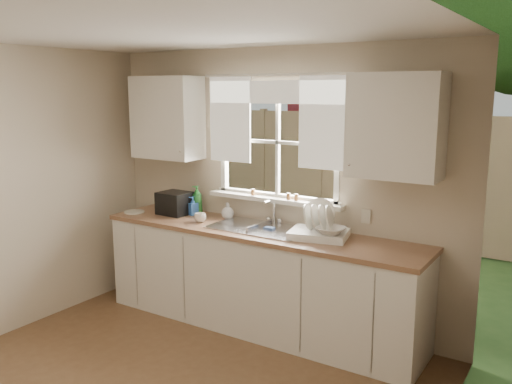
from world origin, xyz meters
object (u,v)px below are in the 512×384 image
Objects in this scene: cup at (200,218)px; black_appliance at (175,203)px; dish_rack at (319,229)px; soap_bottle_a at (197,200)px.

black_appliance is at bearing 146.91° from cup.
black_appliance is (-0.42, 0.13, 0.07)m from cup.
dish_rack is 1.17m from cup.
cup is 0.45m from black_appliance.
black_appliance is (-0.18, -0.13, -0.03)m from soap_bottle_a.
soap_bottle_a reaches higher than black_appliance.
dish_rack reaches higher than cup.
dish_rack is at bearing 1.61° from black_appliance.
cup is (0.24, -0.26, -0.10)m from soap_bottle_a.
soap_bottle_a is at bearing 38.09° from black_appliance.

